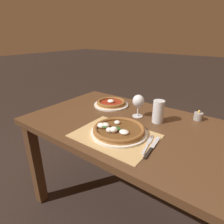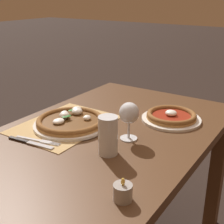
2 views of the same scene
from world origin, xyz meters
name	(u,v)px [view 1 (image 1 of 2)]	position (x,y,z in m)	size (l,w,h in m)	color
ground_plane	(128,208)	(0.00, 0.00, 0.00)	(24.00, 24.00, 0.00)	black
dining_table	(131,138)	(0.00, 0.00, 0.63)	(1.36, 0.82, 0.74)	#4C301C
paper_placemat	(115,136)	(0.01, -0.19, 0.74)	(0.45, 0.33, 0.00)	tan
pizza_near	(118,130)	(0.01, -0.16, 0.76)	(0.32, 0.32, 0.05)	silver
pizza_far	(111,103)	(-0.30, 0.19, 0.76)	(0.27, 0.27, 0.05)	silver
wine_glass	(138,102)	(-0.03, 0.12, 0.85)	(0.08, 0.08, 0.16)	silver
pint_glass	(158,112)	(0.12, 0.12, 0.81)	(0.07, 0.07, 0.15)	silver
fork	(148,144)	(0.19, -0.16, 0.75)	(0.06, 0.20, 0.00)	#B7B7BC
knife	(152,147)	(0.22, -0.17, 0.75)	(0.04, 0.22, 0.01)	black
votive_candle	(198,117)	(0.32, 0.31, 0.76)	(0.06, 0.06, 0.07)	gray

